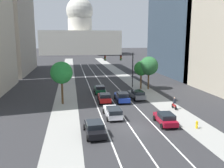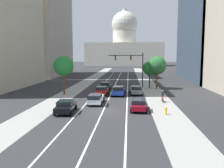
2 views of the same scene
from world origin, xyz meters
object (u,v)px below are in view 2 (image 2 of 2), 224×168
Objects in this scene: car_black at (66,106)px; street_tree_near_left at (64,66)px; car_blue at (119,91)px; traffic_signal_mast at (132,63)px; car_white at (96,99)px; cyclist at (163,96)px; car_red at (102,90)px; capitol_building at (124,47)px; car_gray at (136,90)px; fire_hydrant at (166,111)px; car_crimson at (139,105)px; street_tree_mid_right at (150,68)px; car_green at (106,86)px; street_tree_far_right at (157,65)px.

street_tree_near_left is at bearing 13.00° from car_black.
traffic_signal_mast is (2.38, 11.05, 4.31)m from car_blue.
car_white is 2.81× the size of cyclist.
car_white is at bearing -31.51° from car_black.
car_blue is at bearing -89.97° from car_red.
capitol_building is 10.74× the size of car_gray.
car_black reaches higher than fire_hydrant.
cyclist reaches higher than car_gray.
car_gray is at bearing -33.82° from car_black.
cyclist is at bearing -19.37° from street_tree_near_left.
cyclist is at bearing -29.88° from car_crimson.
car_crimson is 0.77× the size of street_tree_mid_right.
car_green is 6.44m from car_red.
car_green is at bearing 38.16° from cyclist.
car_white is 19.56m from street_tree_far_right.
capitol_building is at bearing 92.98° from fire_hydrant.
street_tree_near_left reaches higher than car_gray.
fire_hydrant is at bearing -93.43° from car_black.
street_tree_mid_right is (3.05, 20.56, 3.34)m from car_crimson.
capitol_building reaches higher than car_blue.
car_green is at bearing 45.08° from car_gray.
car_blue is 7.11m from car_green.
street_tree_near_left is at bearing 134.76° from car_green.
fire_hydrant is (2.99, -1.79, -0.28)m from car_crimson.
car_black is 5.90m from car_white.
traffic_signal_mast is (-0.46, 9.65, 4.35)m from car_gray.
car_blue reaches higher than car_red.
street_tree_far_right is (12.87, 21.51, 3.91)m from car_black.
car_red is 0.65× the size of street_tree_near_left.
street_tree_mid_right is at bearing -41.13° from car_red.
traffic_signal_mast is at bearing -15.97° from car_white.
capitol_building is at bearing 94.22° from street_tree_far_right.
car_blue is 1.15× the size of car_green.
street_tree_mid_right is 0.85× the size of street_tree_near_left.
street_tree_near_left is (-15.17, 13.15, 4.39)m from fire_hydrant.
traffic_signal_mast reaches higher than street_tree_near_left.
street_tree_near_left is (-3.70, 13.03, 4.10)m from car_black.
car_green is at bearing -11.18° from car_black.
street_tree_far_right reaches higher than car_green.
car_black is 13.96m from car_blue.
car_black is 0.83× the size of street_tree_mid_right.
traffic_signal_mast is (-0.45, 22.13, 4.38)m from car_crimson.
street_tree_far_right is at bearing -31.93° from car_white.
cyclist reaches higher than car_crimson.
capitol_building is 11.01× the size of car_black.
car_black is 1.11× the size of car_green.
car_green is 14.11m from car_white.
street_tree_mid_right is at bearing 2.28° from cyclist.
car_gray is 0.65× the size of traffic_signal_mast.
cyclist reaches higher than fire_hydrant.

